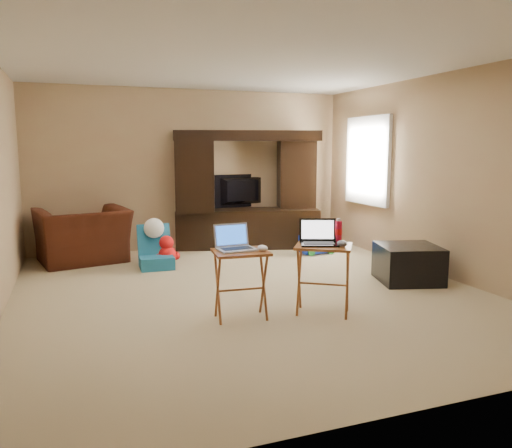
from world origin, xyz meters
name	(u,v)px	position (x,y,z in m)	size (l,w,h in m)	color
floor	(250,292)	(0.00, 0.00, 0.00)	(5.50, 5.50, 0.00)	tan
ceiling	(249,60)	(0.00, 0.00, 2.50)	(5.50, 5.50, 0.00)	silver
wall_back	(192,170)	(0.00, 2.75, 1.25)	(5.00, 5.00, 0.00)	tan
wall_front	(411,210)	(0.00, -2.75, 1.25)	(5.00, 5.00, 0.00)	tan
wall_right	(438,176)	(2.50, 0.00, 1.25)	(5.50, 5.50, 0.00)	tan
window_pane	(369,161)	(2.48, 1.55, 1.40)	(1.20, 1.20, 0.00)	white
window_frame	(367,161)	(2.46, 1.55, 1.40)	(0.06, 1.14, 1.34)	white
entertainment_center	(248,190)	(0.82, 2.44, 0.93)	(2.27, 0.57, 1.86)	black
television	(243,191)	(0.82, 2.66, 0.89)	(0.94, 0.12, 0.54)	black
recliner	(83,236)	(-1.70, 2.21, 0.38)	(1.17, 1.02, 0.76)	#401A0D
child_rocker	(156,247)	(-0.80, 1.50, 0.29)	(0.44, 0.50, 0.58)	#19638C
plush_toy	(167,250)	(-0.64, 1.62, 0.21)	(0.37, 0.31, 0.41)	red
push_toy	(317,241)	(1.65, 1.61, 0.19)	(0.51, 0.37, 0.39)	#1838C7
ottoman	(408,263)	(1.94, -0.22, 0.22)	(0.69, 0.69, 0.44)	black
tray_table_left	(241,285)	(-0.37, -0.79, 0.33)	(0.50, 0.40, 0.65)	#9A4D25
tray_table_right	(323,280)	(0.42, -0.92, 0.34)	(0.52, 0.42, 0.68)	#A85F28
laptop_left	(237,238)	(-0.40, -0.76, 0.77)	(0.34, 0.28, 0.24)	#ACACB1
laptop_right	(319,232)	(0.38, -0.90, 0.80)	(0.36, 0.29, 0.24)	black
mouse_left	(263,248)	(-0.18, -0.86, 0.68)	(0.08, 0.13, 0.05)	white
mouse_right	(342,243)	(0.55, -1.04, 0.71)	(0.09, 0.14, 0.06)	#45454A
water_bottle	(338,232)	(0.62, -0.84, 0.78)	(0.07, 0.07, 0.21)	#B30B25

